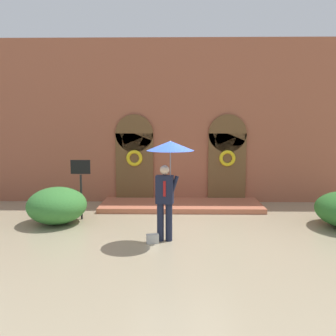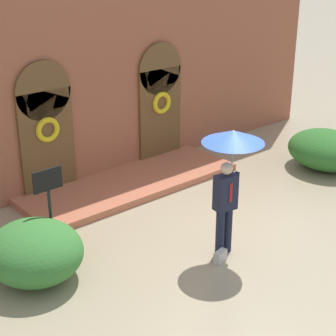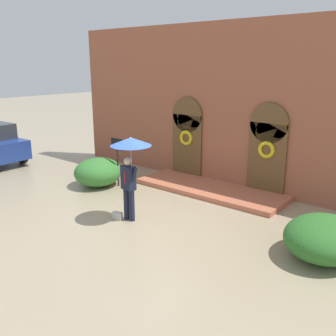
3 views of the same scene
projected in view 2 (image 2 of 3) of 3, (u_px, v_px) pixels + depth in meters
ground_plane at (225, 236)px, 10.96m from camera, size 80.00×80.00×0.00m
building_facade at (99, 65)px, 12.84m from camera, size 14.00×2.30×5.60m
person_with_umbrella at (231, 155)px, 9.74m from camera, size 1.10×1.10×2.36m
handbag at (220, 257)px, 10.07m from camera, size 0.30×0.18×0.22m
sign_post at (49, 198)px, 9.87m from camera, size 0.56×0.06×1.72m
shrub_left at (35, 252)px, 9.48m from camera, size 1.62×1.74×1.00m
shrub_right at (326, 150)px, 14.00m from camera, size 1.73×1.98×0.95m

